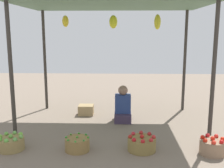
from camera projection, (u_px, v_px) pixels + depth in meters
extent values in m
plane|color=#7E6E5E|center=(113.00, 122.00, 5.88)|extent=(14.00, 14.00, 0.00)
cylinder|color=#38332D|center=(11.00, 74.00, 4.68)|extent=(0.07, 0.07, 2.42)
cylinder|color=#38332D|center=(213.00, 75.00, 4.57)|extent=(0.07, 0.07, 2.42)
cylinder|color=#38332D|center=(45.00, 61.00, 6.75)|extent=(0.07, 0.07, 2.42)
cylinder|color=#38332D|center=(185.00, 61.00, 6.63)|extent=(0.07, 0.07, 2.42)
cube|color=#537757|center=(113.00, 5.00, 5.43)|extent=(3.73, 2.40, 0.04)
ellipsoid|color=yellow|center=(65.00, 21.00, 5.37)|extent=(0.12, 0.12, 0.22)
ellipsoid|color=yellow|center=(113.00, 22.00, 5.70)|extent=(0.17, 0.17, 0.27)
ellipsoid|color=yellow|center=(157.00, 22.00, 5.77)|extent=(0.14, 0.14, 0.31)
cube|color=#3C3049|center=(123.00, 117.00, 5.95)|extent=(0.36, 0.44, 0.18)
cube|color=navy|center=(123.00, 104.00, 5.95)|extent=(0.34, 0.22, 0.40)
sphere|color=#896852|center=(123.00, 90.00, 5.89)|extent=(0.21, 0.21, 0.21)
cylinder|color=olive|center=(11.00, 144.00, 4.50)|extent=(0.43, 0.43, 0.21)
sphere|color=#61AC3F|center=(11.00, 136.00, 4.48)|extent=(0.07, 0.07, 0.07)
sphere|color=#6BA84B|center=(21.00, 137.00, 4.47)|extent=(0.07, 0.07, 0.07)
sphere|color=#73BB3F|center=(21.00, 134.00, 4.60)|extent=(0.07, 0.07, 0.07)
sphere|color=#6BAF4E|center=(15.00, 133.00, 4.65)|extent=(0.07, 0.07, 0.07)
sphere|color=#66B141|center=(6.00, 134.00, 4.60)|extent=(0.07, 0.07, 0.07)
sphere|color=#73AC3D|center=(0.00, 136.00, 4.49)|extent=(0.07, 0.07, 0.07)
sphere|color=#63B23E|center=(0.00, 139.00, 4.36)|extent=(0.07, 0.07, 0.07)
sphere|color=#6BB94A|center=(6.00, 141.00, 4.31)|extent=(0.07, 0.07, 0.07)
sphere|color=#64AA51|center=(15.00, 140.00, 4.36)|extent=(0.07, 0.07, 0.07)
cylinder|color=olive|center=(77.00, 144.00, 4.47)|extent=(0.40, 0.40, 0.21)
sphere|color=#348E25|center=(77.00, 137.00, 4.45)|extent=(0.04, 0.04, 0.04)
sphere|color=#2F8A24|center=(88.00, 137.00, 4.44)|extent=(0.04, 0.04, 0.04)
sphere|color=green|center=(86.00, 135.00, 4.57)|extent=(0.04, 0.04, 0.04)
sphere|color=#359024|center=(79.00, 133.00, 4.62)|extent=(0.04, 0.04, 0.04)
sphere|color=#418027|center=(71.00, 134.00, 4.58)|extent=(0.04, 0.04, 0.04)
sphere|color=#338F2D|center=(66.00, 137.00, 4.45)|extent=(0.04, 0.04, 0.04)
sphere|color=#2F8A28|center=(68.00, 140.00, 4.33)|extent=(0.04, 0.04, 0.04)
sphere|color=#388E32|center=(75.00, 142.00, 4.27)|extent=(0.04, 0.04, 0.04)
sphere|color=#378A32|center=(84.00, 140.00, 4.32)|extent=(0.04, 0.04, 0.04)
cylinder|color=olive|center=(142.00, 144.00, 4.48)|extent=(0.46, 0.46, 0.21)
sphere|color=red|center=(142.00, 136.00, 4.45)|extent=(0.07, 0.07, 0.07)
sphere|color=#B12827|center=(154.00, 137.00, 4.45)|extent=(0.07, 0.07, 0.07)
sphere|color=#AB2022|center=(149.00, 134.00, 4.58)|extent=(0.07, 0.07, 0.07)
sphere|color=#AF2826|center=(141.00, 133.00, 4.64)|extent=(0.07, 0.07, 0.07)
sphere|color=#B2242D|center=(133.00, 134.00, 4.59)|extent=(0.07, 0.07, 0.07)
sphere|color=#AA241B|center=(130.00, 137.00, 4.46)|extent=(0.07, 0.07, 0.07)
sphere|color=#B0171D|center=(134.00, 140.00, 4.32)|extent=(0.07, 0.07, 0.07)
sphere|color=red|center=(143.00, 141.00, 4.26)|extent=(0.07, 0.07, 0.07)
sphere|color=#B52729|center=(151.00, 140.00, 4.31)|extent=(0.07, 0.07, 0.07)
cylinder|color=#8D6F56|center=(212.00, 147.00, 4.33)|extent=(0.39, 0.39, 0.23)
sphere|color=red|center=(213.00, 139.00, 4.31)|extent=(0.07, 0.07, 0.07)
sphere|color=red|center=(223.00, 139.00, 4.30)|extent=(0.07, 0.07, 0.07)
sphere|color=red|center=(216.00, 136.00, 4.42)|extent=(0.07, 0.07, 0.07)
sphere|color=red|center=(208.00, 135.00, 4.46)|extent=(0.07, 0.07, 0.07)
sphere|color=red|center=(203.00, 137.00, 4.38)|extent=(0.07, 0.07, 0.07)
sphere|color=red|center=(205.00, 140.00, 4.25)|extent=(0.07, 0.07, 0.07)
sphere|color=red|center=(214.00, 143.00, 4.16)|extent=(0.07, 0.07, 0.07)
sphere|color=red|center=(222.00, 142.00, 4.19)|extent=(0.07, 0.07, 0.07)
cube|color=tan|center=(86.00, 110.00, 6.42)|extent=(0.35, 0.29, 0.23)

